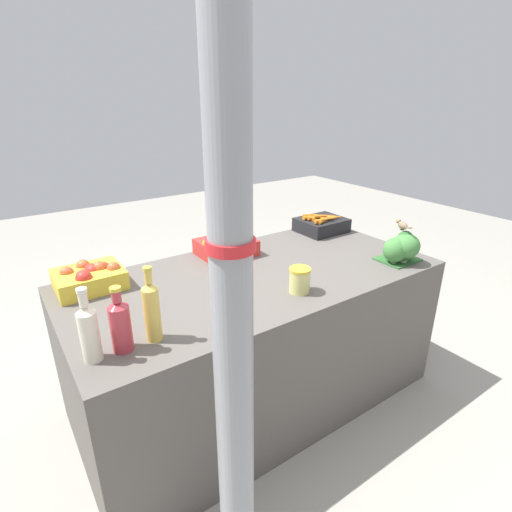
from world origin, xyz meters
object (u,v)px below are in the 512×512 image
object	(u,v)px
orange_crate	(226,246)
carrot_crate	(322,224)
broccoli_pile	(403,247)
juice_bottle_ruby	(120,324)
support_pole	(231,289)
juice_bottle_cloudy	(89,331)
apple_crate	(90,277)
sparrow_bird	(402,225)
pickle_jar	(300,280)
juice_bottle_golden	(152,310)

from	to	relation	value
orange_crate	carrot_crate	bearing A→B (deg)	-0.44
broccoli_pile	juice_bottle_ruby	world-z (taller)	juice_bottle_ruby
support_pole	carrot_crate	size ratio (longest dim) A/B	7.84
support_pole	juice_bottle_cloudy	distance (m)	0.66
apple_crate	sparrow_bird	world-z (taller)	sparrow_bird
juice_bottle_cloudy	pickle_jar	world-z (taller)	juice_bottle_cloudy
orange_crate	pickle_jar	xyz separation A→B (m)	(0.04, -0.61, 0.01)
broccoli_pile	juice_bottle_ruby	bearing A→B (deg)	177.71
orange_crate	sparrow_bird	world-z (taller)	sparrow_bird
support_pole	carrot_crate	xyz separation A→B (m)	(1.38, 1.12, -0.37)
orange_crate	juice_bottle_golden	size ratio (longest dim) A/B	1.02
orange_crate	sparrow_bird	xyz separation A→B (m)	(0.75, -0.63, 0.16)
juice_bottle_golden	apple_crate	bearing A→B (deg)	98.47
juice_bottle_ruby	pickle_jar	size ratio (longest dim) A/B	2.09
support_pole	broccoli_pile	xyz separation A→B (m)	(1.37, 0.46, -0.33)
juice_bottle_ruby	juice_bottle_golden	xyz separation A→B (m)	(0.12, -0.00, 0.02)
support_pole	carrot_crate	distance (m)	1.82
broccoli_pile	sparrow_bird	size ratio (longest dim) A/B	1.82
orange_crate	juice_bottle_ruby	bearing A→B (deg)	-142.64
orange_crate	juice_bottle_ruby	world-z (taller)	juice_bottle_ruby
orange_crate	juice_bottle_cloudy	distance (m)	1.08
orange_crate	carrot_crate	xyz separation A→B (m)	(0.75, -0.01, -0.00)
apple_crate	juice_bottle_golden	world-z (taller)	juice_bottle_golden
juice_bottle_ruby	pickle_jar	bearing A→B (deg)	-0.71
juice_bottle_golden	sparrow_bird	size ratio (longest dim) A/B	2.29
support_pole	juice_bottle_golden	size ratio (longest dim) A/B	8.01
juice_bottle_golden	sparrow_bird	bearing A→B (deg)	-1.09
orange_crate	carrot_crate	size ratio (longest dim) A/B	1.00
orange_crate	juice_bottle_golden	world-z (taller)	juice_bottle_golden
support_pole	juice_bottle_golden	distance (m)	0.60
juice_bottle_cloudy	pickle_jar	bearing A→B (deg)	-0.63
sparrow_bird	juice_bottle_golden	bearing A→B (deg)	108.56
juice_bottle_ruby	juice_bottle_golden	distance (m)	0.12
broccoli_pile	sparrow_bird	bearing A→B (deg)	65.15
support_pole	orange_crate	xyz separation A→B (m)	(0.63, 1.12, -0.36)
support_pole	juice_bottle_ruby	xyz separation A→B (m)	(-0.16, 0.52, -0.31)
apple_crate	pickle_jar	distance (m)	1.01
pickle_jar	apple_crate	bearing A→B (deg)	142.83
juice_bottle_golden	sparrow_bird	distance (m)	1.43
support_pole	orange_crate	bearing A→B (deg)	60.67
juice_bottle_cloudy	juice_bottle_ruby	distance (m)	0.11
broccoli_pile	juice_bottle_cloudy	world-z (taller)	juice_bottle_cloudy
support_pole	apple_crate	distance (m)	1.18
support_pole	carrot_crate	world-z (taller)	support_pole
juice_bottle_ruby	apple_crate	bearing A→B (deg)	87.12
carrot_crate	juice_bottle_cloudy	world-z (taller)	juice_bottle_cloudy
juice_bottle_ruby	pickle_jar	distance (m)	0.83
carrot_crate	broccoli_pile	size ratio (longest dim) A/B	1.28
apple_crate	sparrow_bird	bearing A→B (deg)	-22.46
carrot_crate	pickle_jar	bearing A→B (deg)	-139.46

